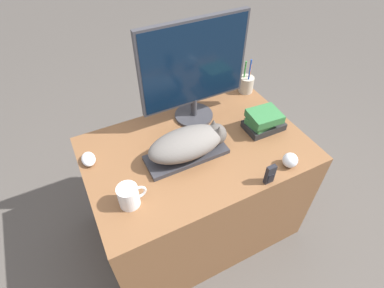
% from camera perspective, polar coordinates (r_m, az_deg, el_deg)
% --- Properties ---
extents(ground_plane, '(12.00, 12.00, 0.00)m').
position_cam_1_polar(ground_plane, '(1.99, 6.15, -22.85)').
color(ground_plane, '#4C4742').
extents(desk, '(1.15, 0.75, 0.72)m').
position_cam_1_polar(desk, '(1.83, 0.84, -8.77)').
color(desk, brown).
rests_on(desk, ground_plane).
extents(keyboard, '(0.41, 0.16, 0.02)m').
position_cam_1_polar(keyboard, '(1.51, -1.06, -2.03)').
color(keyboard, '#2D2D33').
rests_on(keyboard, desk).
extents(cat, '(0.42, 0.20, 0.13)m').
position_cam_1_polar(cat, '(1.46, -0.34, 0.32)').
color(cat, '#66605B').
rests_on(cat, keyboard).
extents(monitor, '(0.59, 0.22, 0.57)m').
position_cam_1_polar(monitor, '(1.56, 0.44, 14.26)').
color(monitor, '#333338').
rests_on(monitor, desk).
extents(computer_mouse, '(0.07, 0.10, 0.04)m').
position_cam_1_polar(computer_mouse, '(1.56, -19.12, -2.72)').
color(computer_mouse, silver).
rests_on(computer_mouse, desk).
extents(coffee_mug, '(0.13, 0.09, 0.11)m').
position_cam_1_polar(coffee_mug, '(1.32, -11.88, -9.65)').
color(coffee_mug, silver).
rests_on(coffee_mug, desk).
extents(pen_cup, '(0.09, 0.09, 0.23)m').
position_cam_1_polar(pen_cup, '(1.95, 10.31, 11.20)').
color(pen_cup, '#B2A893').
rests_on(pen_cup, desk).
extents(baseball, '(0.07, 0.07, 0.07)m').
position_cam_1_polar(baseball, '(1.52, 18.18, -2.95)').
color(baseball, silver).
rests_on(baseball, desk).
extents(phone, '(0.05, 0.02, 0.11)m').
position_cam_1_polar(phone, '(1.41, 14.64, -5.66)').
color(phone, black).
rests_on(phone, desk).
extents(book_stack, '(0.21, 0.15, 0.12)m').
position_cam_1_polar(book_stack, '(1.67, 13.53, 4.28)').
color(book_stack, black).
rests_on(book_stack, desk).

